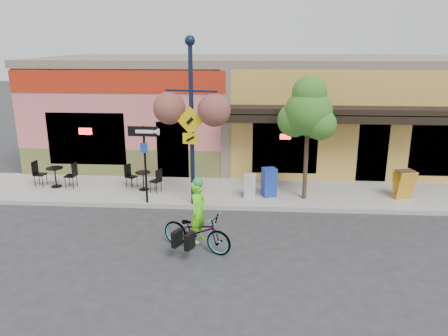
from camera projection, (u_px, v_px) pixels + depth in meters
name	position (u px, v px, depth m)	size (l,w,h in m)	color
ground	(251.00, 217.00, 13.33)	(90.00, 90.00, 0.00)	#2D2D30
sidewalk	(252.00, 193.00, 15.23)	(24.00, 3.00, 0.15)	#9E9B93
curb	(251.00, 208.00, 13.84)	(24.00, 0.12, 0.15)	#A8A59E
building	(253.00, 108.00, 19.88)	(18.20, 8.20, 4.50)	#DA6C6C
bicycle	(197.00, 231.00, 11.13)	(0.68, 1.94, 1.02)	#952D0D
cyclist_rider	(199.00, 221.00, 11.04)	(0.58, 0.38, 1.59)	#64FA1A
lamp_post	(192.00, 124.00, 13.30)	(1.66, 0.66, 5.20)	#111D36
one_way_sign	(145.00, 165.00, 13.78)	(0.96, 0.21, 2.51)	black
cafe_set_left	(55.00, 174.00, 15.50)	(1.55, 0.77, 0.93)	black
cafe_set_right	(143.00, 178.00, 15.20)	(1.41, 0.70, 0.85)	black
newspaper_box_blue	(269.00, 182.00, 14.58)	(0.44, 0.39, 0.97)	#1B3EA4
newspaper_box_grey	(250.00, 186.00, 14.44)	(0.37, 0.34, 0.80)	#B8B8B8
street_tree	(307.00, 138.00, 13.93)	(1.59, 1.59, 4.07)	#3D7A26
sandwich_board	(407.00, 186.00, 14.19)	(0.58, 0.43, 0.97)	gold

